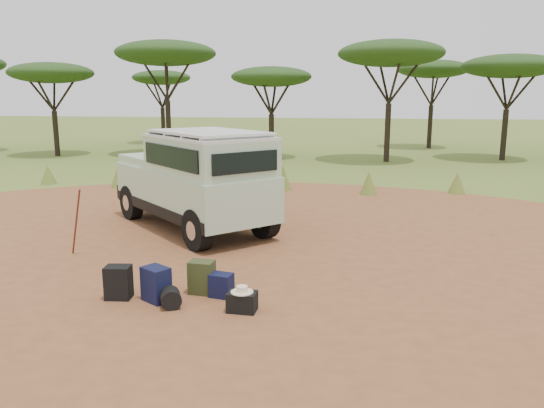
% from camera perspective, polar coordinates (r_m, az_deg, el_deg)
% --- Properties ---
extents(ground, '(140.00, 140.00, 0.00)m').
position_cam_1_polar(ground, '(10.56, -5.79, -6.76)').
color(ground, '#5C7128').
rests_on(ground, ground).
extents(dirt_clearing, '(23.00, 23.00, 0.01)m').
position_cam_1_polar(dirt_clearing, '(10.56, -5.79, -6.74)').
color(dirt_clearing, brown).
rests_on(dirt_clearing, ground).
extents(grass_fringe, '(36.60, 1.60, 0.90)m').
position_cam_1_polar(grass_fringe, '(18.74, 1.49, 2.67)').
color(grass_fringe, '#5C7128').
rests_on(grass_fringe, ground).
extents(acacia_treeline, '(46.70, 13.20, 6.26)m').
position_cam_1_polar(acacia_treeline, '(29.57, 5.92, 14.57)').
color(acacia_treeline, black).
rests_on(acacia_treeline, ground).
extents(safari_vehicle, '(5.06, 5.01, 2.51)m').
position_cam_1_polar(safari_vehicle, '(13.31, -8.24, 2.39)').
color(safari_vehicle, '#AFCBAD').
rests_on(safari_vehicle, ground).
extents(walking_staff, '(0.49, 0.36, 1.46)m').
position_cam_1_polar(walking_staff, '(11.73, -20.32, -1.86)').
color(walking_staff, maroon).
rests_on(walking_staff, ground).
extents(backpack_black, '(0.45, 0.35, 0.56)m').
position_cam_1_polar(backpack_black, '(9.21, -16.19, -8.11)').
color(backpack_black, black).
rests_on(backpack_black, ground).
extents(backpack_navy, '(0.54, 0.50, 0.58)m').
position_cam_1_polar(backpack_navy, '(8.95, -12.36, -8.44)').
color(backpack_navy, '#13173C').
rests_on(backpack_navy, ground).
extents(backpack_olive, '(0.43, 0.33, 0.57)m').
position_cam_1_polar(backpack_olive, '(9.15, -7.56, -7.83)').
color(backpack_olive, '#343D1C').
rests_on(backpack_olive, ground).
extents(duffel_navy, '(0.41, 0.34, 0.41)m').
position_cam_1_polar(duffel_navy, '(8.98, -5.46, -8.72)').
color(duffel_navy, '#13173C').
rests_on(duffel_navy, ground).
extents(hard_case, '(0.46, 0.33, 0.32)m').
position_cam_1_polar(hard_case, '(8.41, -3.23, -10.47)').
color(hard_case, black).
rests_on(hard_case, ground).
extents(stuff_sack, '(0.43, 0.43, 0.32)m').
position_cam_1_polar(stuff_sack, '(8.68, -10.85, -9.91)').
color(stuff_sack, black).
rests_on(stuff_sack, ground).
extents(safari_hat, '(0.35, 0.35, 0.10)m').
position_cam_1_polar(safari_hat, '(8.34, -3.25, -9.22)').
color(safari_hat, beige).
rests_on(safari_hat, hard_case).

